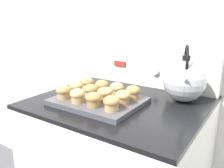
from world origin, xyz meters
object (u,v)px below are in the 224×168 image
Objects in this scene: muffin_r1_c2 at (105,94)px; muffin_r2_c1 at (102,86)px; muffin_r0_c1 at (78,96)px; muffin_r1_c3 at (123,97)px; muffin_r0_c2 at (94,99)px; muffin_r0_c3 at (112,103)px; muffin_r1_c1 at (91,91)px; muffin_r0_c0 at (63,92)px; tea_kettle at (184,80)px; muffin_pan at (98,101)px; muffin_r2_c2 at (117,89)px; muffin_r1_c0 at (76,87)px; muffin_r2_c3 at (133,92)px; muffin_r2_c0 at (87,83)px.

muffin_r1_c2 is 1.00× the size of muffin_r2_c1.
muffin_r0_c1 and muffin_r1_c3 have the same top height.
muffin_r0_c3 is (0.08, 0.00, 0.00)m from muffin_r0_c2.
muffin_r1_c1 is 0.09m from muffin_r2_c1.
muffin_r0_c3 is (0.26, 0.00, 0.00)m from muffin_r0_c0.
muffin_r1_c1 is at bearing 89.23° from muffin_r0_c1.
muffin_r2_c1 is 0.38m from tea_kettle.
muffin_r1_c3 reaches higher than muffin_pan.
tea_kettle reaches higher than muffin_pan.
muffin_r0_c0 and muffin_r2_c2 have the same top height.
muffin_r0_c1 is at bearing -178.71° from muffin_r0_c3.
muffin_r0_c2 is 0.19m from muffin_r1_c0.
muffin_r2_c3 is at bearing 89.23° from muffin_r0_c3.
muffin_r0_c2 is 0.08m from muffin_r0_c3.
muffin_r1_c1 is at bearing -133.81° from muffin_r2_c2.
muffin_pan is 5.86× the size of muffin_r0_c3.
muffin_pan is at bearing -116.20° from muffin_r2_c2.
muffin_r2_c1 is (0.09, 0.17, 0.00)m from muffin_r0_c0.
muffin_r1_c1 is at bearing -90.45° from muffin_r2_c1.
muffin_r0_c3 and muffin_r2_c1 have the same top height.
muffin_r0_c0 is 0.24m from muffin_r2_c2.
muffin_r0_c2 is 0.25× the size of tea_kettle.
muffin_r2_c3 is (0.17, -0.00, 0.00)m from muffin_r2_c1.
muffin_r2_c1 is (-0.08, 0.09, 0.00)m from muffin_r1_c2.
muffin_r0_c0 is 1.00× the size of muffin_r2_c0.
muffin_r0_c3 and muffin_r1_c1 have the same top height.
muffin_r1_c1 is 0.08m from muffin_r1_c2.
muffin_r1_c1 is 0.12m from muffin_r2_c2.
muffin_r0_c2 is at bearing -133.54° from muffin_r1_c3.
muffin_r1_c0 is 0.09m from muffin_r2_c0.
muffin_r0_c3 is 0.19m from muffin_r2_c2.
muffin_r0_c0 is 0.17m from muffin_r0_c2.
muffin_r1_c0 is 1.00× the size of muffin_r2_c0.
muffin_r0_c1 and muffin_r1_c0 have the same top height.
muffin_r0_c2 is at bearing -128.67° from tea_kettle.
tea_kettle reaches higher than muffin_r2_c2.
muffin_r2_c2 is 0.25× the size of tea_kettle.
muffin_r1_c1 is at bearing 178.94° from muffin_r1_c2.
muffin_r0_c2 is 1.00× the size of muffin_r0_c3.
muffin_pan is 5.86× the size of muffin_r0_c2.
muffin_r2_c0 is at bearing 146.95° from muffin_r0_c3.
muffin_r0_c2 is at bearing -0.11° from muffin_r0_c1.
muffin_r0_c3 is at bearing 0.08° from muffin_r0_c0.
muffin_r0_c1 is 1.00× the size of muffin_r2_c1.
muffin_r2_c2 is 0.09m from muffin_r2_c3.
tea_kettle is at bearing 38.23° from muffin_pan.
muffin_r2_c3 is at bearing 88.63° from muffin_r1_c3.
muffin_r0_c3 is at bearing -33.08° from muffin_pan.
muffin_r1_c3 is at bearing 27.60° from muffin_r0_c1.
muffin_r1_c0 is at bearing 135.04° from muffin_r0_c1.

